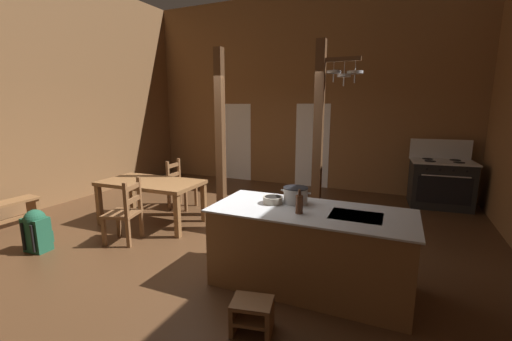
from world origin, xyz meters
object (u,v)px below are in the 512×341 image
(kitchen_island, at_px, (309,248))
(ladderback_chair_by_post, at_px, (125,212))
(stockpot_on_counter, at_px, (296,195))
(step_stool, at_px, (252,313))
(stove_range, at_px, (440,183))
(bottle_tall_on_counter, at_px, (299,204))
(backpack, at_px, (36,229))
(ladderback_chair_near_window, at_px, (180,185))
(dining_table, at_px, (151,186))
(mixing_bowl_on_counter, at_px, (273,200))

(kitchen_island, relative_size, ladderback_chair_by_post, 2.28)
(kitchen_island, distance_m, stockpot_on_counter, 0.61)
(kitchen_island, xyz_separation_m, step_stool, (-0.25, -0.97, -0.26))
(stove_range, xyz_separation_m, bottle_tall_on_counter, (-1.69, -4.15, 0.51))
(backpack, bearing_deg, step_stool, -5.05)
(ladderback_chair_near_window, distance_m, bottle_tall_on_counter, 3.65)
(kitchen_island, height_order, stove_range, stove_range)
(dining_table, bearing_deg, ladderback_chair_by_post, -75.39)
(backpack, bearing_deg, mixing_bowl_on_counter, 12.69)
(ladderback_chair_by_post, height_order, stockpot_on_counter, stockpot_on_counter)
(kitchen_island, bearing_deg, ladderback_chair_by_post, 178.31)
(stove_range, relative_size, dining_table, 0.76)
(bottle_tall_on_counter, bearing_deg, dining_table, 160.41)
(stove_range, distance_m, stockpot_on_counter, 4.26)
(bottle_tall_on_counter, bearing_deg, step_stool, -101.99)
(ladderback_chair_near_window, height_order, mixing_bowl_on_counter, mixing_bowl_on_counter)
(step_stool, height_order, bottle_tall_on_counter, bottle_tall_on_counter)
(ladderback_chair_near_window, xyz_separation_m, bottle_tall_on_counter, (3.03, -1.97, 0.54))
(stove_range, relative_size, step_stool, 3.22)
(kitchen_island, height_order, ladderback_chair_by_post, ladderback_chair_by_post)
(ladderback_chair_by_post, bearing_deg, mixing_bowl_on_counter, -0.50)
(ladderback_chair_by_post, relative_size, stockpot_on_counter, 2.67)
(stove_range, height_order, backpack, stove_range)
(dining_table, bearing_deg, step_stool, -33.88)
(step_stool, distance_m, bottle_tall_on_counter, 1.16)
(step_stool, bearing_deg, stove_range, 69.42)
(step_stool, height_order, backpack, backpack)
(stove_range, bearing_deg, stockpot_on_counter, -115.71)
(kitchen_island, xyz_separation_m, bottle_tall_on_counter, (-0.08, -0.16, 0.55))
(ladderback_chair_by_post, bearing_deg, stockpot_on_counter, 2.11)
(kitchen_island, relative_size, mixing_bowl_on_counter, 9.53)
(backpack, height_order, bottle_tall_on_counter, bottle_tall_on_counter)
(backpack, distance_m, mixing_bowl_on_counter, 3.36)
(kitchen_island, distance_m, mixing_bowl_on_counter, 0.67)
(step_stool, relative_size, ladderback_chair_near_window, 0.43)
(step_stool, height_order, dining_table, dining_table)
(stove_range, bearing_deg, dining_table, -145.96)
(bottle_tall_on_counter, bearing_deg, ladderback_chair_near_window, 146.97)
(ladderback_chair_by_post, bearing_deg, kitchen_island, -1.69)
(mixing_bowl_on_counter, bearing_deg, stove_range, 62.20)
(dining_table, height_order, mixing_bowl_on_counter, mixing_bowl_on_counter)
(stove_range, bearing_deg, ladderback_chair_near_window, -155.20)
(stove_range, height_order, stockpot_on_counter, stove_range)
(kitchen_island, height_order, ladderback_chair_near_window, ladderback_chair_near_window)
(kitchen_island, bearing_deg, stockpot_on_counter, 142.31)
(ladderback_chair_by_post, bearing_deg, stove_range, 41.60)
(stove_range, height_order, step_stool, stove_range)
(ladderback_chair_near_window, relative_size, backpack, 1.59)
(stove_range, distance_m, bottle_tall_on_counter, 4.51)
(kitchen_island, relative_size, ladderback_chair_near_window, 2.28)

